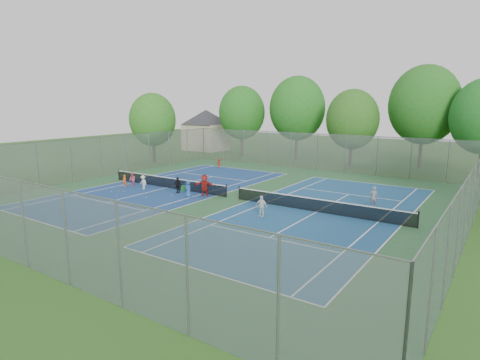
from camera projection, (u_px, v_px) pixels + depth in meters
name	position (u px, v px, depth m)	size (l,w,h in m)	color
ground	(233.00, 198.00, 31.07)	(120.00, 120.00, 0.00)	#2A561B
court_pad	(233.00, 198.00, 31.07)	(32.00, 32.00, 0.01)	#295833
court_left	(167.00, 188.00, 34.93)	(10.97, 23.77, 0.01)	navy
court_right	(317.00, 212.00, 27.20)	(10.97, 23.77, 0.01)	navy
net_left	(167.00, 183.00, 34.85)	(12.87, 0.10, 0.91)	black
net_right	(317.00, 206.00, 27.12)	(12.87, 0.10, 0.91)	black
fence_north	(317.00, 152.00, 43.67)	(32.00, 0.10, 4.00)	gray
fence_south	(24.00, 225.00, 17.71)	(32.00, 0.10, 4.00)	gray
fence_west	(100.00, 157.00, 39.53)	(32.00, 0.10, 4.00)	gray
fence_east	(472.00, 202.00, 21.85)	(32.00, 0.10, 4.00)	gray
house	(206.00, 123.00, 61.89)	(11.03, 11.03, 7.30)	#B7A88C
tree_nw	(242.00, 113.00, 55.53)	(6.40, 6.40, 9.58)	#443326
tree_nl	(297.00, 108.00, 51.80)	(7.20, 7.20, 10.69)	#443326
tree_nc	(352.00, 119.00, 45.98)	(6.00, 6.00, 8.85)	#443326
tree_nr	(424.00, 105.00, 44.23)	(7.60, 7.60, 11.42)	#443326
tree_side_w	(153.00, 120.00, 48.68)	(5.60, 5.60, 8.47)	#443326
ball_crate	(182.00, 185.00, 35.28)	(0.33, 0.33, 0.28)	blue
ball_hopper	(183.00, 188.00, 33.43)	(0.27, 0.27, 0.53)	#258A35
student_a	(125.00, 181.00, 35.20)	(0.39, 0.26, 1.08)	#F15816
student_b	(132.00, 180.00, 35.33)	(0.62, 0.48, 1.27)	#D05078
student_c	(143.00, 182.00, 34.27)	(0.78, 0.45, 1.20)	silver
student_d	(178.00, 185.00, 32.83)	(0.78, 0.32, 1.33)	black
student_e	(188.00, 189.00, 31.30)	(0.66, 0.43, 1.36)	#274E91
student_f	(204.00, 185.00, 31.65)	(1.62, 0.52, 1.75)	#A01D16
child_far_baseline	(219.00, 163.00, 45.55)	(0.67, 0.39, 1.04)	#A11D17
instructor	(374.00, 197.00, 28.31)	(0.55, 0.36, 1.52)	gray
teen_court_b	(261.00, 206.00, 26.01)	(0.83, 0.34, 1.41)	silver
tennis_ball_0	(132.00, 186.00, 35.61)	(0.07, 0.07, 0.07)	#E4F438
tennis_ball_1	(113.00, 203.00, 29.50)	(0.07, 0.07, 0.07)	#AFCD2F
tennis_ball_2	(124.00, 191.00, 33.45)	(0.07, 0.07, 0.07)	#A8CB2F
tennis_ball_3	(128.00, 184.00, 36.24)	(0.07, 0.07, 0.07)	gold
tennis_ball_4	(97.00, 202.00, 29.79)	(0.07, 0.07, 0.07)	#C9D230
tennis_ball_5	(172.00, 195.00, 31.96)	(0.07, 0.07, 0.07)	#BDDC33
tennis_ball_6	(117.00, 196.00, 31.90)	(0.07, 0.07, 0.07)	#CFEB36
tennis_ball_7	(111.00, 192.00, 33.26)	(0.07, 0.07, 0.07)	#AFC42D
tennis_ball_8	(170.00, 204.00, 29.21)	(0.07, 0.07, 0.07)	yellow
tennis_ball_9	(146.00, 198.00, 31.20)	(0.07, 0.07, 0.07)	#CCF138
tennis_ball_10	(147.00, 209.00, 27.83)	(0.07, 0.07, 0.07)	#C8E735
tennis_ball_11	(118.00, 191.00, 33.49)	(0.07, 0.07, 0.07)	#CBD231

